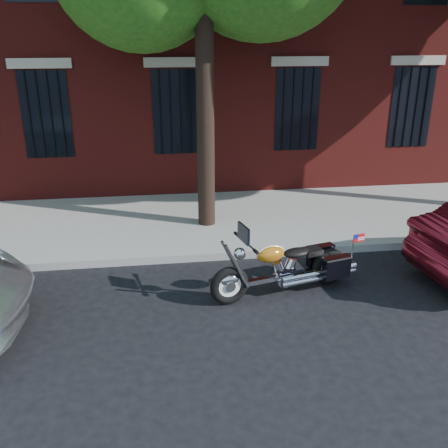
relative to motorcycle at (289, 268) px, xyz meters
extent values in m
plane|color=black|center=(-1.53, 0.05, -0.44)|extent=(120.00, 120.00, 0.00)
cube|color=gray|center=(-1.53, 1.43, -0.36)|extent=(40.00, 0.16, 0.15)
cube|color=gray|center=(-1.53, 3.31, -0.36)|extent=(40.00, 3.60, 0.15)
cube|color=black|center=(-1.53, 5.16, 1.76)|extent=(1.10, 0.14, 2.00)
cube|color=#B2A893|center=(-1.53, 5.13, 2.91)|extent=(1.40, 0.20, 0.22)
cylinder|color=black|center=(-1.53, 5.08, 1.76)|extent=(0.04, 0.04, 2.00)
cylinder|color=black|center=(-1.03, 2.95, 2.06)|extent=(0.36, 0.36, 5.00)
torus|color=black|center=(-1.01, -0.24, -0.11)|extent=(0.66, 0.29, 0.64)
torus|color=black|center=(0.75, 0.19, -0.11)|extent=(0.66, 0.29, 0.64)
cylinder|color=white|center=(-1.01, -0.24, -0.11)|extent=(0.48, 0.17, 0.48)
cylinder|color=white|center=(0.75, 0.19, -0.11)|extent=(0.48, 0.17, 0.48)
ellipsoid|color=white|center=(-1.01, -0.24, -0.02)|extent=(0.36, 0.20, 0.18)
ellipsoid|color=#C57115|center=(0.75, 0.19, 0.00)|extent=(0.36, 0.21, 0.18)
cube|color=white|center=(-0.13, -0.03, -0.13)|extent=(1.41, 0.43, 0.08)
cylinder|color=white|center=(-0.08, -0.01, -0.15)|extent=(0.34, 0.24, 0.31)
cylinder|color=white|center=(0.42, -0.07, -0.14)|extent=(1.18, 0.37, 0.09)
ellipsoid|color=#C57115|center=(-0.33, -0.08, 0.31)|extent=(0.52, 0.38, 0.27)
ellipsoid|color=black|center=(0.13, 0.04, 0.25)|extent=(0.51, 0.38, 0.15)
cube|color=black|center=(0.67, 0.42, -0.01)|extent=(0.48, 0.26, 0.36)
cube|color=black|center=(0.78, -0.06, -0.01)|extent=(0.48, 0.26, 0.36)
cylinder|color=white|center=(-0.75, -0.18, 0.57)|extent=(0.21, 0.73, 0.03)
sphere|color=white|center=(-0.84, -0.20, 0.40)|extent=(0.23, 0.23, 0.19)
cube|color=black|center=(-0.79, -0.19, 0.73)|extent=(0.13, 0.38, 0.27)
cube|color=red|center=(1.14, -0.01, 0.47)|extent=(0.21, 0.06, 0.13)
camera|label=1|loc=(-2.03, -7.05, 3.58)|focal=40.00mm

